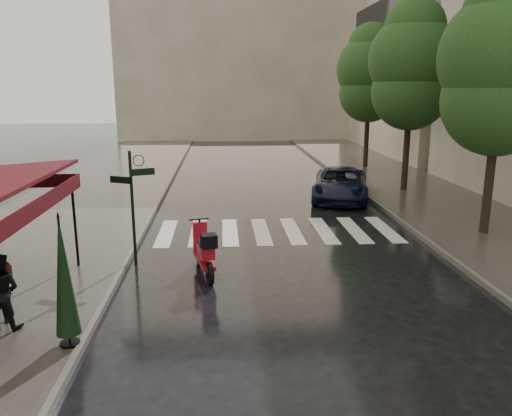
{
  "coord_description": "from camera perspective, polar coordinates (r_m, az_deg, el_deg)",
  "views": [
    {
      "loc": [
        1.16,
        -9.97,
        4.67
      ],
      "look_at": [
        2.1,
        3.56,
        1.4
      ],
      "focal_mm": 35.0,
      "sensor_mm": 36.0,
      "label": 1
    }
  ],
  "objects": [
    {
      "name": "crosswalk",
      "position": [
        16.74,
        2.4,
        -2.64
      ],
      "size": [
        7.85,
        3.2,
        0.01
      ],
      "color": "silver",
      "rests_on": "ground"
    },
    {
      "name": "sidewalk_near",
      "position": [
        23.15,
        -18.05,
        1.4
      ],
      "size": [
        6.0,
        60.0,
        0.12
      ],
      "primitive_type": "cube",
      "color": "#38332D",
      "rests_on": "ground"
    },
    {
      "name": "tree_near",
      "position": [
        17.2,
        26.29,
        14.37
      ],
      "size": [
        3.8,
        3.8,
        7.99
      ],
      "color": "black",
      "rests_on": "sidewalk_far"
    },
    {
      "name": "scooter",
      "position": [
        12.79,
        -5.89,
        -5.04
      ],
      "size": [
        0.77,
        1.97,
        1.31
      ],
      "rotation": [
        0.0,
        0.0,
        0.22
      ],
      "color": "black",
      "rests_on": "ground"
    },
    {
      "name": "ground",
      "position": [
        11.07,
        -9.83,
        -11.61
      ],
      "size": [
        120.0,
        120.0,
        0.0
      ],
      "primitive_type": "plane",
      "color": "black",
      "rests_on": "ground"
    },
    {
      "name": "parked_car",
      "position": [
        21.66,
        9.62,
        2.73
      ],
      "size": [
        3.35,
        5.24,
        1.34
      ],
      "primitive_type": "imported",
      "rotation": [
        0.0,
        0.0,
        -0.25
      ],
      "color": "black",
      "rests_on": "ground"
    },
    {
      "name": "pedestrian_terrace",
      "position": [
        10.86,
        -27.18,
        -8.46
      ],
      "size": [
        0.78,
        0.63,
        1.52
      ],
      "primitive_type": "imported",
      "rotation": [
        0.0,
        0.0,
        3.06
      ],
      "color": "black",
      "rests_on": "sidewalk_near"
    },
    {
      "name": "tree_far",
      "position": [
        30.21,
        12.87,
        14.72
      ],
      "size": [
        3.8,
        3.8,
        8.16
      ],
      "color": "black",
      "rests_on": "sidewalk_far"
    },
    {
      "name": "signpost",
      "position": [
        13.49,
        -13.94,
        1.0
      ],
      "size": [
        1.17,
        0.29,
        3.1
      ],
      "color": "black",
      "rests_on": "ground"
    },
    {
      "name": "sidewalk_far",
      "position": [
        24.22,
        18.16,
        1.9
      ],
      "size": [
        5.5,
        60.0,
        0.12
      ],
      "primitive_type": "cube",
      "color": "#38332D",
      "rests_on": "ground"
    },
    {
      "name": "backdrop_building",
      "position": [
        48.3,
        -1.88,
        19.89
      ],
      "size": [
        22.0,
        6.0,
        20.0
      ],
      "primitive_type": "cube",
      "color": "gray",
      "rests_on": "ground"
    },
    {
      "name": "curb_near",
      "position": [
        22.6,
        -10.53,
        1.59
      ],
      "size": [
        0.12,
        60.0,
        0.16
      ],
      "primitive_type": "cube",
      "color": "#595651",
      "rests_on": "ground"
    },
    {
      "name": "tree_mid",
      "position": [
        23.52,
        17.42,
        15.21
      ],
      "size": [
        3.8,
        3.8,
        8.34
      ],
      "color": "black",
      "rests_on": "sidewalk_far"
    },
    {
      "name": "curb_far",
      "position": [
        23.31,
        11.76,
        1.9
      ],
      "size": [
        0.12,
        60.0,
        0.16
      ],
      "primitive_type": "cube",
      "color": "#595651",
      "rests_on": "ground"
    },
    {
      "name": "haussmann_far",
      "position": [
        39.37,
        20.19,
        19.46
      ],
      "size": [
        8.0,
        16.0,
        18.5
      ],
      "primitive_type": "cube",
      "color": "gray",
      "rests_on": "ground"
    },
    {
      "name": "parasol_front",
      "position": [
        9.5,
        -21.12,
        -7.32
      ],
      "size": [
        0.44,
        0.44,
        2.45
      ],
      "color": "black",
      "rests_on": "sidewalk_near"
    }
  ]
}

